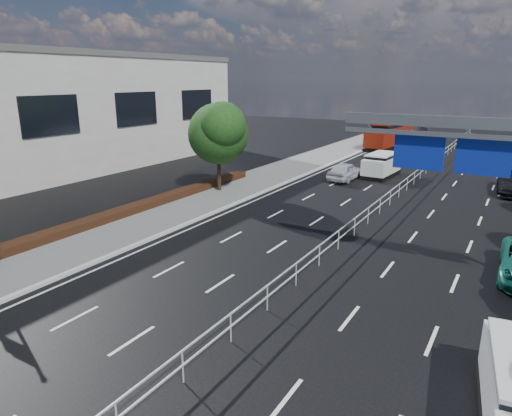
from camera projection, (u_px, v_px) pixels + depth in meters
The scene contains 11 objects.
ground at pixel (201, 367), 13.47m from camera, with size 160.00×160.00×0.00m, color black.
kerb_near at pixel (18, 294), 17.88m from camera, with size 0.25×140.00×0.15m, color silver.
median_fence at pixel (397, 192), 31.92m from camera, with size 0.05×85.00×1.02m.
hedge_near at pixel (57, 233), 24.04m from camera, with size 1.00×36.00×0.44m, color black.
overhead_gantry at pixel (506, 152), 16.93m from camera, with size 10.24×0.38×7.45m.
near_building at pixel (57, 115), 41.72m from camera, with size 12.00×38.00×10.00m, color beige.
near_tree_back at pixel (219, 130), 32.92m from camera, with size 4.84×4.51×6.69m.
white_minivan at pixel (381, 165), 39.34m from camera, with size 2.30×4.76×2.01m.
red_bus at pixel (391, 134), 55.57m from camera, with size 3.83×10.73×3.13m.
near_car_silver at pixel (345, 171), 38.01m from camera, with size 1.77×4.39×1.50m, color silver.
near_car_dark at pixel (417, 130), 67.09m from camera, with size 1.77×5.08×1.67m, color black.
Camera 1 is at (7.36, -9.18, 8.24)m, focal length 32.00 mm.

